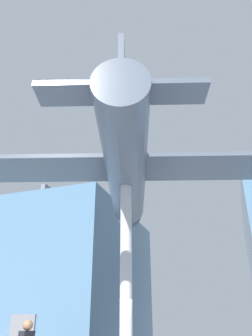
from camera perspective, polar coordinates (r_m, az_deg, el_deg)
The scene contains 3 objects.
glass_pavilion_left at distance 30.62m, azimuth -8.21°, elevation -18.29°, with size 9.24×15.04×11.55m.
support_pylon_central at distance 12.73m, azimuth -0.00°, elevation -17.71°, with size 0.45×0.45×6.88m.
suspended_airplane at distance 14.22m, azimuth 0.03°, elevation -0.40°, with size 15.76×12.75×2.82m.
Camera 1 is at (4.04, -11.94, 1.67)m, focal length 35.00 mm.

